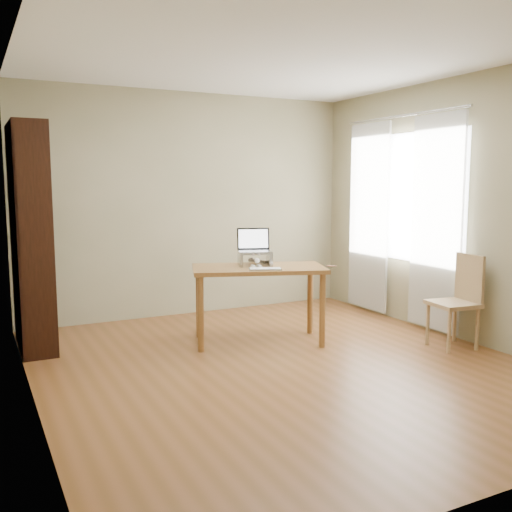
{
  "coord_description": "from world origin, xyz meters",
  "views": [
    {
      "loc": [
        -2.35,
        -4.11,
        1.57
      ],
      "look_at": [
        0.1,
        0.74,
        0.86
      ],
      "focal_mm": 40.0,
      "sensor_mm": 36.0,
      "label": 1
    }
  ],
  "objects_px": {
    "bookshelf": "(32,238)",
    "chair": "(459,297)",
    "desk": "(259,278)",
    "cat": "(251,258)",
    "keyboard": "(265,269)",
    "laptop": "(252,246)"
  },
  "relations": [
    {
      "from": "cat",
      "to": "laptop",
      "type": "bearing_deg",
      "value": 53.03
    },
    {
      "from": "desk",
      "to": "cat",
      "type": "height_order",
      "value": "cat"
    },
    {
      "from": "desk",
      "to": "laptop",
      "type": "xyz_separation_m",
      "value": [
        0.0,
        0.14,
        0.3
      ]
    },
    {
      "from": "bookshelf",
      "to": "laptop",
      "type": "height_order",
      "value": "bookshelf"
    },
    {
      "from": "desk",
      "to": "laptop",
      "type": "bearing_deg",
      "value": 109.19
    },
    {
      "from": "keyboard",
      "to": "chair",
      "type": "bearing_deg",
      "value": -2.29
    },
    {
      "from": "chair",
      "to": "keyboard",
      "type": "bearing_deg",
      "value": 162.16
    },
    {
      "from": "desk",
      "to": "laptop",
      "type": "height_order",
      "value": "laptop"
    },
    {
      "from": "bookshelf",
      "to": "chair",
      "type": "relative_size",
      "value": 2.36
    },
    {
      "from": "cat",
      "to": "chair",
      "type": "xyz_separation_m",
      "value": [
        1.66,
        -1.11,
        -0.34
      ]
    },
    {
      "from": "laptop",
      "to": "keyboard",
      "type": "height_order",
      "value": "laptop"
    },
    {
      "from": "cat",
      "to": "chair",
      "type": "relative_size",
      "value": 0.56
    },
    {
      "from": "bookshelf",
      "to": "chair",
      "type": "distance_m",
      "value": 4.06
    },
    {
      "from": "chair",
      "to": "desk",
      "type": "bearing_deg",
      "value": 155.61
    },
    {
      "from": "desk",
      "to": "cat",
      "type": "bearing_deg",
      "value": 125.25
    },
    {
      "from": "laptop",
      "to": "cat",
      "type": "xyz_separation_m",
      "value": [
        -0.03,
        -0.03,
        -0.12
      ]
    },
    {
      "from": "desk",
      "to": "chair",
      "type": "bearing_deg",
      "value": -12.33
    },
    {
      "from": "laptop",
      "to": "cat",
      "type": "height_order",
      "value": "laptop"
    },
    {
      "from": "cat",
      "to": "chair",
      "type": "distance_m",
      "value": 2.02
    },
    {
      "from": "keyboard",
      "to": "cat",
      "type": "bearing_deg",
      "value": 110.72
    },
    {
      "from": "bookshelf",
      "to": "laptop",
      "type": "xyz_separation_m",
      "value": [
        1.98,
        -0.65,
        -0.11
      ]
    },
    {
      "from": "desk",
      "to": "cat",
      "type": "distance_m",
      "value": 0.21
    }
  ]
}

